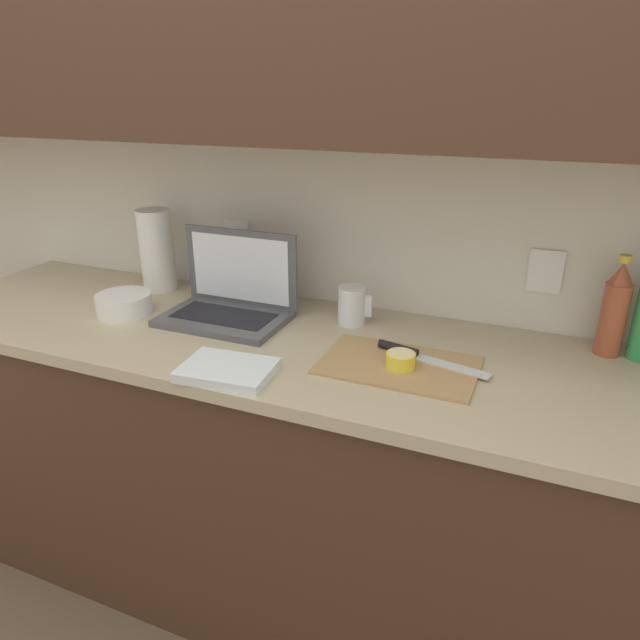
% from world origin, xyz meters
% --- Properties ---
extents(ground_plane, '(12.00, 12.00, 0.00)m').
position_xyz_m(ground_plane, '(0.00, 0.00, 0.00)').
color(ground_plane, brown).
rests_on(ground_plane, ground).
extents(wall_back, '(5.20, 0.38, 2.60)m').
position_xyz_m(wall_back, '(0.00, 0.25, 1.56)').
color(wall_back, silver).
rests_on(wall_back, ground_plane).
extents(counter_unit, '(2.33, 0.65, 0.91)m').
position_xyz_m(counter_unit, '(-0.02, 0.00, 0.47)').
color(counter_unit, '#472D1E').
rests_on(counter_unit, ground_plane).
extents(laptop, '(0.37, 0.24, 0.25)m').
position_xyz_m(laptop, '(-0.18, 0.09, 0.97)').
color(laptop, '#515156').
rests_on(laptop, counter_unit).
extents(cutting_board, '(0.38, 0.25, 0.01)m').
position_xyz_m(cutting_board, '(0.37, -0.04, 0.92)').
color(cutting_board, tan).
rests_on(cutting_board, counter_unit).
extents(knife, '(0.30, 0.09, 0.02)m').
position_xyz_m(knife, '(0.39, 0.01, 0.93)').
color(knife, silver).
rests_on(knife, cutting_board).
extents(lemon_half_cut, '(0.07, 0.07, 0.04)m').
position_xyz_m(lemon_half_cut, '(0.38, -0.06, 0.94)').
color(lemon_half_cut, yellow).
rests_on(lemon_half_cut, cutting_board).
extents(bottle_green_soda, '(0.07, 0.07, 0.27)m').
position_xyz_m(bottle_green_soda, '(0.85, 0.24, 1.04)').
color(bottle_green_soda, '#A34C2D').
rests_on(bottle_green_soda, counter_unit).
extents(measuring_cup, '(0.10, 0.08, 0.11)m').
position_xyz_m(measuring_cup, '(0.17, 0.18, 0.97)').
color(measuring_cup, silver).
rests_on(measuring_cup, counter_unit).
extents(bowl_white, '(0.17, 0.17, 0.06)m').
position_xyz_m(bowl_white, '(-0.50, -0.02, 0.95)').
color(bowl_white, white).
rests_on(bowl_white, counter_unit).
extents(paper_towel_roll, '(0.11, 0.11, 0.27)m').
position_xyz_m(paper_towel_roll, '(-0.54, 0.22, 1.05)').
color(paper_towel_roll, white).
rests_on(paper_towel_roll, counter_unit).
extents(dish_towel, '(0.23, 0.18, 0.02)m').
position_xyz_m(dish_towel, '(-0.00, -0.24, 0.93)').
color(dish_towel, white).
rests_on(dish_towel, counter_unit).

